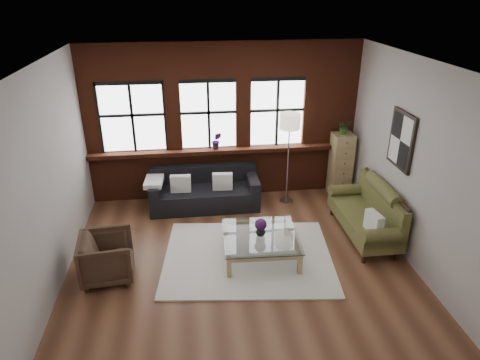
{
  "coord_description": "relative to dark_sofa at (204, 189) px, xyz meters",
  "views": [
    {
      "loc": [
        -0.73,
        -5.9,
        4.17
      ],
      "look_at": [
        0.1,
        0.6,
        1.15
      ],
      "focal_mm": 32.0,
      "sensor_mm": 36.0,
      "label": 1
    }
  ],
  "objects": [
    {
      "name": "pillow_a",
      "position": [
        -0.47,
        -0.1,
        0.19
      ],
      "size": [
        0.41,
        0.16,
        0.34
      ],
      "primitive_type": "cube",
      "rotation": [
        0.0,
        0.0,
        -0.05
      ],
      "color": "white",
      "rests_on": "dark_sofa"
    },
    {
      "name": "sill_ledge",
      "position": [
        0.46,
        0.45,
        0.65
      ],
      "size": [
        5.5,
        0.3,
        0.08
      ],
      "primitive_type": "cube",
      "color": "#622817",
      "rests_on": "brick_backwall"
    },
    {
      "name": "window_left",
      "position": [
        -1.34,
        0.55,
        1.36
      ],
      "size": [
        1.38,
        0.1,
        1.5
      ],
      "primitive_type": null,
      "color": "black",
      "rests_on": "brick_backwall"
    },
    {
      "name": "flowers",
      "position": [
        0.83,
        -1.89,
        0.21
      ],
      "size": [
        0.2,
        0.2,
        0.2
      ],
      "primitive_type": "sphere",
      "color": "#4B1D57",
      "rests_on": "vase"
    },
    {
      "name": "wall_poster",
      "position": [
        3.18,
        -1.6,
        1.46
      ],
      "size": [
        0.05,
        0.74,
        0.94
      ],
      "primitive_type": null,
      "color": "black",
      "rests_on": "wall_right"
    },
    {
      "name": "pillow_b",
      "position": [
        0.36,
        -0.1,
        0.19
      ],
      "size": [
        0.41,
        0.17,
        0.34
      ],
      "primitive_type": "cube",
      "rotation": [
        0.0,
        0.0,
        -0.07
      ],
      "color": "white",
      "rests_on": "dark_sofa"
    },
    {
      "name": "armchair",
      "position": [
        -1.6,
        -2.14,
        -0.03
      ],
      "size": [
        0.86,
        0.84,
        0.72
      ],
      "primitive_type": "imported",
      "rotation": [
        0.0,
        0.0,
        1.66
      ],
      "color": "#3B2A1D",
      "rests_on": "floor"
    },
    {
      "name": "pillow_settee",
      "position": [
        2.68,
        -2.06,
        0.21
      ],
      "size": [
        0.2,
        0.4,
        0.34
      ],
      "primitive_type": "cube",
      "rotation": [
        0.0,
        0.0,
        0.16
      ],
      "color": "white",
      "rests_on": "vintage_settee"
    },
    {
      "name": "wall_back",
      "position": [
        0.46,
        0.6,
        1.21
      ],
      "size": [
        5.5,
        0.0,
        5.5
      ],
      "primitive_type": "plane",
      "rotation": [
        1.57,
        0.0,
        0.0
      ],
      "color": "#AEA7A2",
      "rests_on": "ground"
    },
    {
      "name": "wall_front",
      "position": [
        0.46,
        -4.4,
        1.21
      ],
      "size": [
        5.5,
        0.0,
        5.5
      ],
      "primitive_type": "plane",
      "rotation": [
        -1.57,
        0.0,
        0.0
      ],
      "color": "#AEA7A2",
      "rests_on": "ground"
    },
    {
      "name": "sill_plant",
      "position": [
        0.3,
        0.42,
        0.87
      ],
      "size": [
        0.22,
        0.18,
        0.36
      ],
      "primitive_type": "imported",
      "rotation": [
        0.0,
        0.0,
        -0.12
      ],
      "color": "#4B1D57",
      "rests_on": "sill_ledge"
    },
    {
      "name": "shag_rug",
      "position": [
        0.62,
        -1.92,
        -0.38
      ],
      "size": [
        2.99,
        2.47,
        0.03
      ],
      "primitive_type": "cube",
      "rotation": [
        0.0,
        0.0,
        -0.11
      ],
      "color": "silver",
      "rests_on": "floor"
    },
    {
      "name": "coffee_table",
      "position": [
        0.83,
        -1.89,
        -0.2
      ],
      "size": [
        1.28,
        1.28,
        0.41
      ],
      "primitive_type": null,
      "rotation": [
        0.0,
        0.0,
        -0.05
      ],
      "color": "tan",
      "rests_on": "shag_rug"
    },
    {
      "name": "window_mid",
      "position": [
        0.16,
        0.55,
        1.36
      ],
      "size": [
        1.38,
        0.1,
        1.5
      ],
      "primitive_type": null,
      "color": "black",
      "rests_on": "brick_backwall"
    },
    {
      "name": "drawer_chest",
      "position": [
        2.91,
        0.22,
        0.28
      ],
      "size": [
        0.42,
        0.42,
        1.36
      ],
      "primitive_type": "cube",
      "color": "tan",
      "rests_on": "floor"
    },
    {
      "name": "vintage_settee",
      "position": [
        2.76,
        -1.49,
        0.11
      ],
      "size": [
        0.83,
        1.87,
        1.0
      ],
      "primitive_type": null,
      "color": "brown",
      "rests_on": "floor"
    },
    {
      "name": "vase",
      "position": [
        0.83,
        -1.89,
        0.09
      ],
      "size": [
        0.18,
        0.18,
        0.17
      ],
      "primitive_type": "imported",
      "rotation": [
        0.0,
        0.0,
        -0.12
      ],
      "color": "#B2B2B2",
      "rests_on": "coffee_table"
    },
    {
      "name": "potted_plant_top",
      "position": [
        2.91,
        0.22,
        1.12
      ],
      "size": [
        0.3,
        0.27,
        0.31
      ],
      "primitive_type": "imported",
      "rotation": [
        0.0,
        0.0,
        0.11
      ],
      "color": "#2D5923",
      "rests_on": "drawer_chest"
    },
    {
      "name": "dark_sofa",
      "position": [
        0.0,
        0.0,
        0.0
      ],
      "size": [
        2.17,
        0.88,
        0.79
      ],
      "primitive_type": null,
      "color": "black",
      "rests_on": "floor"
    },
    {
      "name": "window_right",
      "position": [
        1.56,
        0.55,
        1.36
      ],
      "size": [
        1.38,
        0.1,
        1.5
      ],
      "primitive_type": null,
      "color": "black",
      "rests_on": "brick_backwall"
    },
    {
      "name": "ceiling",
      "position": [
        0.46,
        -1.9,
        2.81
      ],
      "size": [
        5.5,
        5.5,
        0.0
      ],
      "primitive_type": "plane",
      "rotation": [
        3.14,
        0.0,
        0.0
      ],
      "color": "white",
      "rests_on": "ground"
    },
    {
      "name": "wall_right",
      "position": [
        3.21,
        -1.9,
        1.21
      ],
      "size": [
        0.0,
        5.0,
        5.0
      ],
      "primitive_type": "plane",
      "rotation": [
        1.57,
        0.0,
        -1.57
      ],
      "color": "#AEA7A2",
      "rests_on": "ground"
    },
    {
      "name": "floor_lamp",
      "position": [
        1.7,
        -0.01,
        0.63
      ],
      "size": [
        0.4,
        0.4,
        2.05
      ],
      "primitive_type": null,
      "color": "#A5A5A8",
      "rests_on": "floor"
    },
    {
      "name": "floor",
      "position": [
        0.46,
        -1.9,
        -0.39
      ],
      "size": [
        5.5,
        5.5,
        0.0
      ],
      "primitive_type": "plane",
      "color": "brown",
      "rests_on": "ground"
    },
    {
      "name": "brick_backwall",
      "position": [
        0.46,
        0.54,
        1.21
      ],
      "size": [
        5.5,
        0.12,
        3.2
      ],
      "primitive_type": null,
      "color": "#622817",
      "rests_on": "floor"
    },
    {
      "name": "wall_left",
      "position": [
        -2.29,
        -1.9,
        1.21
      ],
      "size": [
        0.0,
        5.0,
        5.0
      ],
      "primitive_type": "plane",
      "rotation": [
        1.57,
        0.0,
        1.57
      ],
      "color": "#AEA7A2",
      "rests_on": "ground"
    }
  ]
}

